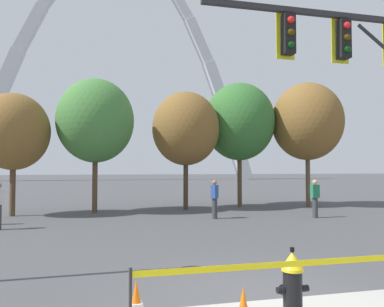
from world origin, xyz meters
The scene contains 12 objects.
ground_plane centered at (0.00, 0.00, 0.00)m, with size 240.00×240.00×0.00m, color #474749.
fire_hydrant centered at (0.06, -0.77, 0.47)m, with size 0.46×0.48×0.99m.
caution_tape_barrier centered at (0.26, -0.98, 0.62)m, with size 4.86×0.07×0.90m.
traffic_signal_gantry centered at (3.96, 1.99, 4.27)m, with size 6.42×0.44×6.00m.
monument_arch centered at (0.00, 61.41, 18.72)m, with size 49.88×2.22×42.50m.
tree_far_left centered at (-6.31, 12.16, 3.67)m, with size 3.07×3.07×5.37m.
tree_left_mid centered at (-2.85, 12.62, 4.31)m, with size 3.60×3.60×6.30m.
tree_center_left centered at (1.60, 13.03, 4.09)m, with size 3.41×3.41×5.97m.
tree_center_right centered at (4.76, 13.78, 4.62)m, with size 3.86×3.86×6.75m.
tree_right_mid centered at (8.46, 13.03, 4.65)m, with size 3.88×3.88×6.79m.
pedestrian_standing_center centered at (2.01, 9.34, 0.82)m, with size 0.38×0.39×1.59m.
pedestrian_near_trees centered at (6.19, 8.64, 0.82)m, with size 0.36×0.24×1.59m.
Camera 1 is at (-2.47, -5.50, 2.07)m, focal length 35.03 mm.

